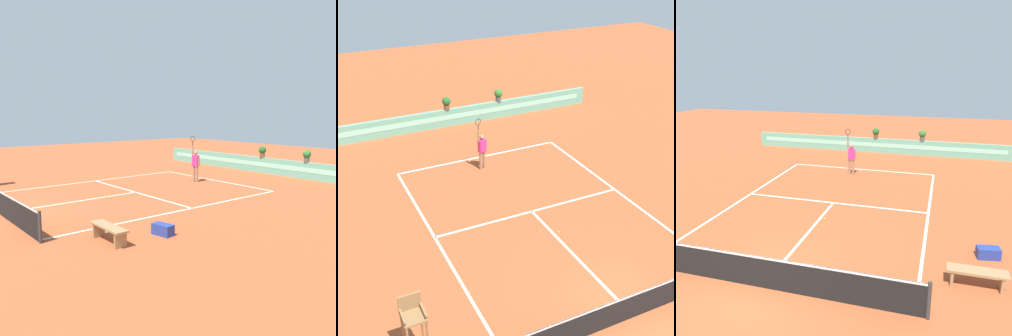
% 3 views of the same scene
% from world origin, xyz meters
% --- Properties ---
extents(ground_plane, '(60.00, 60.00, 0.00)m').
position_xyz_m(ground_plane, '(0.00, 6.00, 0.00)').
color(ground_plane, '#A84C28').
extents(court_lines, '(8.32, 11.94, 0.01)m').
position_xyz_m(court_lines, '(0.00, 6.72, 0.00)').
color(court_lines, white).
rests_on(court_lines, ground).
extents(net, '(8.92, 0.10, 1.00)m').
position_xyz_m(net, '(0.00, 0.00, 0.51)').
color(net, '#333333').
rests_on(net, ground).
extents(back_wall_barrier, '(18.00, 0.21, 1.00)m').
position_xyz_m(back_wall_barrier, '(0.00, 16.39, 0.50)').
color(back_wall_barrier, '#60A88E').
rests_on(back_wall_barrier, ground).
extents(umpire_chair, '(0.60, 0.60, 2.14)m').
position_xyz_m(umpire_chair, '(-6.25, 1.26, 1.34)').
color(umpire_chair, olive).
rests_on(umpire_chair, ground).
extents(tennis_player, '(0.60, 0.31, 2.58)m').
position_xyz_m(tennis_player, '(-0.33, 10.71, 1.05)').
color(tennis_player, '#9E7051').
rests_on(tennis_player, ground).
extents(tennis_ball_near_baseline, '(0.07, 0.07, 0.07)m').
position_xyz_m(tennis_ball_near_baseline, '(0.21, 4.65, 0.03)').
color(tennis_ball_near_baseline, '#CCE033').
rests_on(tennis_ball_near_baseline, ground).
extents(potted_plant_centre, '(0.48, 0.48, 0.72)m').
position_xyz_m(potted_plant_centre, '(-0.07, 16.39, 1.41)').
color(potted_plant_centre, brown).
rests_on(potted_plant_centre, back_wall_barrier).
extents(potted_plant_right, '(0.48, 0.48, 0.72)m').
position_xyz_m(potted_plant_right, '(3.13, 16.39, 1.41)').
color(potted_plant_right, '#514C47').
rests_on(potted_plant_right, back_wall_barrier).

